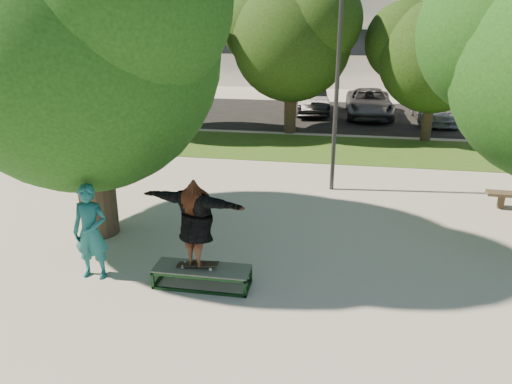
% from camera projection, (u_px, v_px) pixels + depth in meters
% --- Properties ---
extents(ground, '(120.00, 120.00, 0.00)m').
position_uv_depth(ground, '(273.00, 268.00, 10.06)').
color(ground, '#ADA99F').
rests_on(ground, ground).
extents(grass_strip, '(30.00, 4.00, 0.02)m').
position_uv_depth(grass_strip, '(335.00, 149.00, 18.69)').
color(grass_strip, '#234714').
rests_on(grass_strip, ground).
extents(asphalt_strip, '(40.00, 8.00, 0.01)m').
position_uv_depth(asphalt_strip, '(318.00, 115.00, 24.87)').
color(asphalt_strip, black).
rests_on(asphalt_strip, ground).
extents(tree_left, '(6.96, 5.95, 7.12)m').
position_uv_depth(tree_left, '(77.00, 35.00, 10.26)').
color(tree_left, '#38281E').
rests_on(tree_left, ground).
extents(bg_tree_left, '(5.28, 4.51, 5.77)m').
position_uv_depth(bg_tree_left, '(152.00, 41.00, 20.10)').
color(bg_tree_left, '#38281E').
rests_on(bg_tree_left, ground).
extents(bg_tree_mid, '(5.76, 4.92, 6.24)m').
position_uv_depth(bg_tree_mid, '(290.00, 34.00, 20.04)').
color(bg_tree_mid, '#38281E').
rests_on(bg_tree_mid, ground).
extents(bg_tree_right, '(5.04, 4.31, 5.43)m').
position_uv_depth(bg_tree_right, '(433.00, 50.00, 18.85)').
color(bg_tree_right, '#38281E').
rests_on(bg_tree_right, ground).
extents(lamppost, '(0.25, 0.15, 6.11)m').
position_uv_depth(lamppost, '(337.00, 79.00, 13.45)').
color(lamppost, '#2D2D30').
rests_on(lamppost, ground).
extents(grind_box, '(1.80, 0.60, 0.38)m').
position_uv_depth(grind_box, '(202.00, 277.00, 9.35)').
color(grind_box, black).
rests_on(grind_box, ground).
extents(skater_rig, '(2.12, 1.03, 1.74)m').
position_uv_depth(skater_rig, '(196.00, 223.00, 8.99)').
color(skater_rig, white).
rests_on(skater_rig, grind_box).
extents(bystander, '(0.70, 0.47, 1.89)m').
position_uv_depth(bystander, '(91.00, 232.00, 9.44)').
color(bystander, '#195E5F').
rests_on(bystander, ground).
extents(car_silver_a, '(1.92, 4.33, 1.45)m').
position_uv_depth(car_silver_a, '(131.00, 104.00, 23.74)').
color(car_silver_a, silver).
rests_on(car_silver_a, asphalt_strip).
extents(car_dark, '(2.26, 4.54, 1.43)m').
position_uv_depth(car_dark, '(310.00, 99.00, 25.17)').
color(car_dark, black).
rests_on(car_dark, asphalt_strip).
extents(car_grey, '(2.27, 4.76, 1.31)m').
position_uv_depth(car_grey, '(369.00, 103.00, 24.36)').
color(car_grey, slate).
rests_on(car_grey, asphalt_strip).
extents(car_silver_b, '(1.90, 4.43, 1.27)m').
position_uv_depth(car_silver_b, '(434.00, 108.00, 23.29)').
color(car_silver_b, '#A9AAAE').
rests_on(car_silver_b, asphalt_strip).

